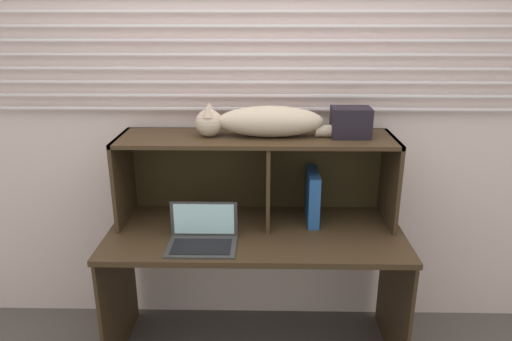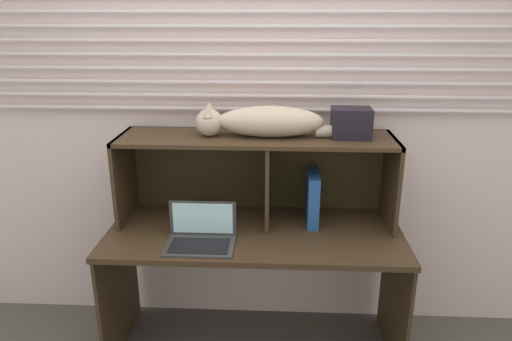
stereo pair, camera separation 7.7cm
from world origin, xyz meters
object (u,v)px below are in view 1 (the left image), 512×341
Objects in this scene: cat at (264,122)px; binder_upright at (312,196)px; laptop at (203,237)px; storage_box at (351,122)px; book_stack at (200,216)px.

cat is 0.49m from binder_upright.
binder_upright is (0.27, 0.00, -0.42)m from cat.
laptop is (-0.30, -0.29, -0.52)m from cat.
laptop is 1.70× the size of storage_box.
laptop is 0.29m from book_stack.
laptop is at bearing -152.63° from binder_upright.
binder_upright is at bearing 180.00° from storage_box.
storage_box reaches higher than binder_upright.
binder_upright is (0.57, 0.29, 0.10)m from laptop.
cat is 2.66× the size of laptop.
cat reaches higher than laptop.
laptop is 0.65m from binder_upright.
cat reaches higher than book_stack.
laptop is 1.20× the size of binder_upright.
cat is 0.45m from storage_box.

